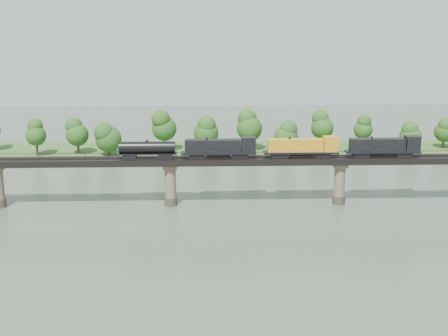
{
  "coord_description": "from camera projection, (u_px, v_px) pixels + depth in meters",
  "views": [
    {
      "loc": [
        8.37,
        -96.95,
        41.48
      ],
      "look_at": [
        12.6,
        30.0,
        9.0
      ],
      "focal_mm": 45.0,
      "sensor_mm": 36.0,
      "label": 1
    }
  ],
  "objects": [
    {
      "name": "bridge",
      "position": [
        170.0,
        183.0,
        131.58
      ],
      "size": [
        236.0,
        30.0,
        11.5
      ],
      "color": "#473A2D",
      "rests_on": "ground"
    },
    {
      "name": "far_bank",
      "position": [
        181.0,
        151.0,
        185.99
      ],
      "size": [
        300.0,
        24.0,
        1.6
      ],
      "primitive_type": "cube",
      "color": "#2C5020",
      "rests_on": "ground"
    },
    {
      "name": "freight_train",
      "position": [
        274.0,
        148.0,
        130.29
      ],
      "size": [
        70.48,
        2.75,
        4.85
      ],
      "color": "black",
      "rests_on": "bridge"
    },
    {
      "name": "bridge_superstructure",
      "position": [
        170.0,
        157.0,
        130.01
      ],
      "size": [
        220.0,
        4.9,
        0.75
      ],
      "color": "black",
      "rests_on": "bridge"
    },
    {
      "name": "ground",
      "position": [
        161.0,
        256.0,
        103.89
      ],
      "size": [
        400.0,
        400.0,
        0.0
      ],
      "primitive_type": "plane",
      "color": "#3A4839",
      "rests_on": "ground"
    },
    {
      "name": "far_treeline",
      "position": [
        154.0,
        130.0,
        179.4
      ],
      "size": [
        289.06,
        17.54,
        13.6
      ],
      "color": "#382619",
      "rests_on": "far_bank"
    }
  ]
}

